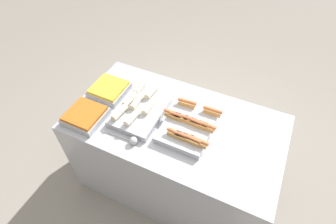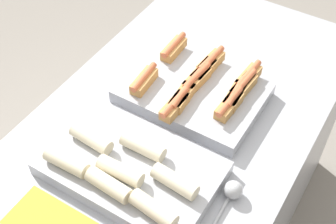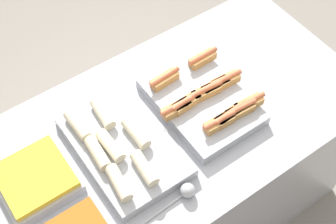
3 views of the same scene
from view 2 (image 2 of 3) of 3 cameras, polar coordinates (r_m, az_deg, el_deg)
counter at (r=1.92m, az=0.95°, el=-9.23°), size 1.57×0.86×0.87m
tray_hotdogs at (r=1.61m, az=3.39°, el=2.71°), size 0.39×0.47×0.10m
tray_wraps at (r=1.40m, az=-4.70°, el=-6.87°), size 0.33×0.52×0.10m
serving_spoon_near at (r=1.37m, az=7.69°, el=-9.87°), size 0.26×0.06×0.06m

